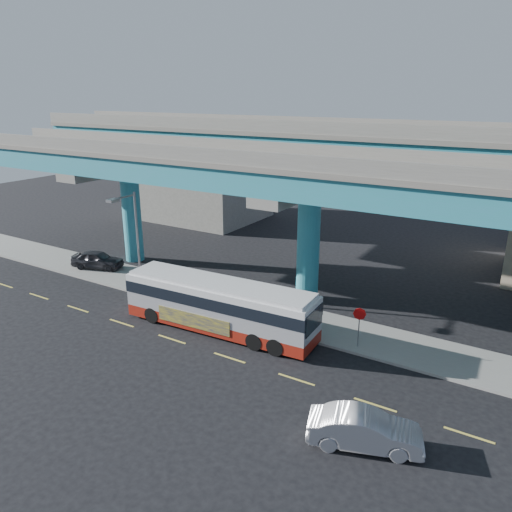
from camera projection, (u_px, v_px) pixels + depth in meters
The scene contains 10 objects.
ground at pixel (233, 355), 26.79m from camera, with size 120.00×120.00×0.00m, color black.
sidewalk at pixel (282, 317), 31.22m from camera, with size 70.00×4.00×0.15m, color gray.
lane_markings at pixel (229, 358), 26.55m from camera, with size 58.00×0.12×0.01m.
viaduct at pixel (312, 164), 31.28m from camera, with size 52.00×12.40×11.70m.
building_concrete at pixel (204, 177), 54.73m from camera, with size 12.00×10.00×9.00m, color gray.
transit_bus at pixel (219, 304), 29.16m from camera, with size 12.08×3.20×3.07m.
sedan at pixel (365, 430), 19.76m from camera, with size 4.79×2.96×1.49m, color #A4A4A8.
parked_car at pixel (97, 259), 39.41m from camera, with size 4.41×2.92×1.40m, color #2C2C30.
street_lamp at pixel (131, 229), 33.30m from camera, with size 0.50×2.33×7.02m.
stop_sign at pixel (359, 319), 26.89m from camera, with size 0.68×0.23×2.33m.
Camera 1 is at (13.51, -19.57, 13.51)m, focal length 35.00 mm.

